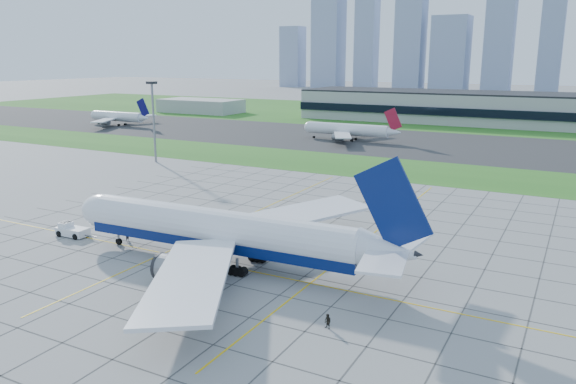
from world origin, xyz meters
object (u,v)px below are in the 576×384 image
Objects in this scene: distant_jet_0 at (118,116)px; distant_jet_1 at (349,130)px; airliner at (222,232)px; light_mast at (153,112)px; crew_near at (127,236)px; crew_far at (328,322)px; pushback_tug at (71,230)px.

distant_jet_1 is (121.06, 4.86, 0.00)m from distant_jet_0.
airliner is 145.01m from distant_jet_1.
light_mast is at bearing -116.26° from distant_jet_1.
crew_far is (46.45, -14.05, 0.06)m from crew_near.
crew_near is 0.04× the size of distant_jet_1.
airliner reaches higher than distant_jet_0.
airliner is at bearing -76.06° from distant_jet_1.
distant_jet_0 is (-155.99, 135.88, -0.96)m from airliner.
light_mast is at bearing 134.95° from airliner.
crew_near is at bearing -52.55° from light_mast.
distant_jet_1 is at bearing 130.71° from crew_far.
airliner is at bearing -42.75° from light_mast.
pushback_tug is (38.18, -67.58, -15.06)m from light_mast.
airliner is 1.50× the size of distant_jet_0.
pushback_tug is 0.21× the size of distant_jet_1.
light_mast is 109.96m from distant_jet_0.
distant_jet_0 is at bearing -177.70° from distant_jet_1.
crew_far is 0.05× the size of distant_jet_0.
light_mast is 0.40× the size of airliner.
crew_near is 140.08m from distant_jet_1.
light_mast is 83.23m from crew_near.
crew_near is at bearing -84.67° from distant_jet_1.
distant_jet_1 is (36.75, 74.47, -11.70)m from light_mast.
pushback_tug reaches higher than crew_near.
distant_jet_1 is at bearing 88.28° from pushback_tug.
distant_jet_0 is at bearing 140.45° from light_mast.
distant_jet_1 is at bearing 63.74° from light_mast.
light_mast is at bearing -39.55° from distant_jet_0.
airliner reaches higher than distant_jet_1.
distant_jet_1 is (-13.00, 139.43, 3.58)m from crew_near.
crew_near is at bearing 10.49° from pushback_tug.
pushback_tug is 0.21× the size of distant_jet_0.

